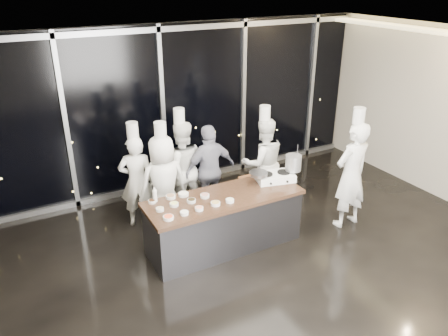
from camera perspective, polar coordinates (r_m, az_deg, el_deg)
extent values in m
plane|color=black|center=(6.53, 3.86, -13.98)|extent=(9.00, 9.00, 0.00)
cube|color=#BDB4A1|center=(8.64, -8.27, 7.63)|extent=(9.00, 0.02, 3.20)
cube|color=silver|center=(5.20, 4.88, 14.92)|extent=(9.00, 7.00, 0.02)
cube|color=black|center=(8.59, -8.12, 7.53)|extent=(8.90, 0.04, 3.18)
cube|color=#999DA2|center=(8.24, -8.63, 17.48)|extent=(8.90, 0.08, 0.10)
cube|color=#999DA2|center=(9.11, -7.45, -1.92)|extent=(8.90, 0.08, 0.10)
cube|color=#999DA2|center=(8.13, -19.97, 5.34)|extent=(0.08, 0.08, 3.20)
cube|color=#999DA2|center=(8.54, -8.00, 7.45)|extent=(0.08, 0.08, 3.20)
cube|color=#999DA2|center=(9.29, 2.54, 9.03)|extent=(0.08, 0.08, 3.20)
cube|color=#999DA2|center=(10.30, 11.33, 10.11)|extent=(0.08, 0.08, 3.20)
cube|color=#3D3C42|center=(6.93, 0.01, -7.21)|extent=(2.40, 0.80, 0.84)
cube|color=#45271D|center=(6.70, 0.01, -3.93)|extent=(2.46, 0.86, 0.06)
cube|color=white|center=(7.21, 6.66, -1.17)|extent=(0.68, 0.51, 0.12)
cylinder|color=black|center=(7.13, 5.56, -0.80)|extent=(0.25, 0.25, 0.02)
cylinder|color=black|center=(7.23, 7.79, -0.54)|extent=(0.25, 0.25, 0.02)
cylinder|color=black|center=(7.00, 6.15, -2.05)|extent=(0.04, 0.03, 0.04)
cylinder|color=black|center=(7.10, 8.28, -1.78)|extent=(0.04, 0.03, 0.04)
cylinder|color=slate|center=(7.06, 4.51, -0.73)|extent=(0.36, 0.36, 0.05)
cube|color=#4C2B14|center=(6.98, 2.47, -0.91)|extent=(0.22, 0.08, 0.02)
cylinder|color=#B8B8BA|center=(7.26, 9.06, 0.68)|extent=(0.31, 0.31, 0.26)
cylinder|color=silver|center=(6.14, -7.28, -6.45)|extent=(0.15, 0.15, 0.04)
cylinder|color=#F65229|center=(6.13, -7.28, -6.32)|extent=(0.12, 0.12, 0.01)
cylinder|color=silver|center=(6.35, -8.37, -5.37)|extent=(0.11, 0.11, 0.04)
cylinder|color=#C5B18B|center=(6.35, -8.38, -5.25)|extent=(0.09, 0.09, 0.01)
cylinder|color=silver|center=(6.58, -9.38, -4.33)|extent=(0.11, 0.11, 0.04)
cylinder|color=#331D0F|center=(6.57, -9.39, -4.21)|extent=(0.09, 0.09, 0.01)
cylinder|color=silver|center=(6.22, -5.21, -5.88)|extent=(0.12, 0.12, 0.04)
cylinder|color=white|center=(6.22, -5.21, -5.74)|extent=(0.10, 0.10, 0.01)
cylinder|color=silver|center=(6.46, -6.54, -4.75)|extent=(0.13, 0.13, 0.04)
cylinder|color=#DFE472|center=(6.45, -6.55, -4.62)|extent=(0.11, 0.11, 0.01)
cylinder|color=silver|center=(6.67, -6.99, -3.75)|extent=(0.15, 0.15, 0.04)
cylinder|color=#8C6546|center=(6.67, -7.00, -3.62)|extent=(0.12, 0.12, 0.01)
cylinder|color=silver|center=(6.32, -3.28, -5.33)|extent=(0.12, 0.12, 0.04)
cylinder|color=#E3825D|center=(6.31, -3.28, -5.19)|extent=(0.10, 0.10, 0.01)
cylinder|color=silver|center=(6.53, -4.28, -4.29)|extent=(0.13, 0.13, 0.04)
cylinder|color=black|center=(6.52, -4.28, -4.16)|extent=(0.11, 0.11, 0.01)
cylinder|color=silver|center=(6.72, -5.32, -3.45)|extent=(0.16, 0.16, 0.04)
cylinder|color=white|center=(6.71, -5.32, -3.33)|extent=(0.13, 0.13, 0.01)
cylinder|color=silver|center=(6.44, -1.12, -4.67)|extent=(0.14, 0.14, 0.04)
cylinder|color=tan|center=(6.43, -1.12, -4.55)|extent=(0.12, 0.12, 0.01)
cylinder|color=silver|center=(6.66, -2.52, -3.65)|extent=(0.14, 0.14, 0.04)
cylinder|color=tan|center=(6.65, -2.52, -3.53)|extent=(0.11, 0.11, 0.01)
cylinder|color=silver|center=(6.52, 0.77, -4.28)|extent=(0.13, 0.13, 0.04)
cylinder|color=beige|center=(6.51, 0.77, -4.15)|extent=(0.10, 0.10, 0.01)
cylinder|color=white|center=(6.58, -9.02, -3.63)|extent=(0.07, 0.07, 0.19)
cone|color=white|center=(6.52, -9.09, -2.67)|extent=(0.06, 0.06, 0.06)
imported|color=white|center=(7.49, -11.29, -1.73)|extent=(0.69, 0.57, 1.62)
cylinder|color=silver|center=(7.15, -11.88, 4.86)|extent=(0.24, 0.24, 0.26)
imported|color=white|center=(7.29, -7.90, -2.04)|extent=(0.82, 0.54, 1.67)
cylinder|color=silver|center=(6.93, -8.34, 4.93)|extent=(0.19, 0.19, 0.26)
imported|color=white|center=(7.76, -5.60, 0.00)|extent=(0.94, 0.79, 1.72)
cylinder|color=silver|center=(7.42, -5.90, 6.79)|extent=(0.22, 0.22, 0.26)
imported|color=black|center=(7.71, -1.85, -0.28)|extent=(1.00, 0.46, 1.67)
imported|color=white|center=(8.01, 5.10, 0.70)|extent=(0.93, 0.78, 1.69)
cylinder|color=silver|center=(7.68, 5.36, 7.18)|extent=(0.22, 0.22, 0.26)
imported|color=white|center=(7.60, 16.27, -0.89)|extent=(0.71, 0.49, 1.87)
cylinder|color=silver|center=(7.23, 17.22, 6.55)|extent=(0.20, 0.20, 0.26)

